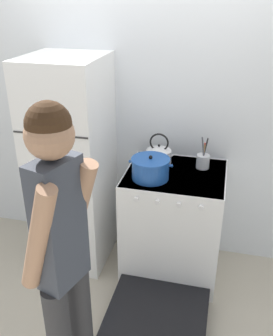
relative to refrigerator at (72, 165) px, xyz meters
The scene contains 8 objects.
ground_plane 1.09m from the refrigerator, 29.61° to the left, with size 14.00×14.00×0.00m, color #B2A893.
wall_back 0.77m from the refrigerator, 31.87° to the left, with size 10.00×0.06×2.55m.
refrigerator is the anchor object (origin of this frame).
stove_range 0.96m from the refrigerator, ahead, with size 0.76×1.40×0.92m.
dutch_oven_pot 0.72m from the refrigerator, 12.02° to the right, with size 0.33×0.29×0.18m.
tea_kettle 0.72m from the refrigerator, ahead, with size 0.25×0.20×0.26m.
utensil_jar 1.06m from the refrigerator, ahead, with size 0.10×0.10×0.25m.
person 1.35m from the refrigerator, 68.71° to the right, with size 0.36×0.42×1.80m.
Camera 1 is at (0.62, -2.88, 2.20)m, focal length 40.00 mm.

